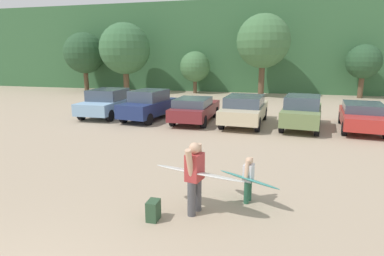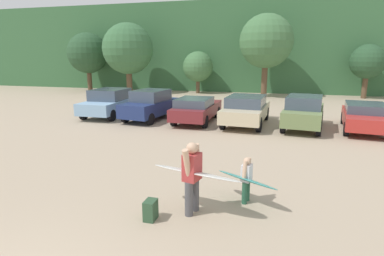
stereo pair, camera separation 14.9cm
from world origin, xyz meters
TOP-DOWN VIEW (x-y plane):
  - hillside_ridge at (0.00, 34.96)m, footprint 108.00×12.00m
  - tree_far_left at (-15.29, 26.78)m, footprint 4.10×4.10m
  - tree_ridge_back at (-10.16, 25.59)m, footprint 4.78×4.78m
  - tree_left at (-3.75, 27.31)m, footprint 2.88×2.88m
  - tree_center at (2.57, 25.94)m, footprint 4.56×4.56m
  - tree_center_right at (10.85, 27.21)m, footprint 2.84×2.84m
  - parked_car_sky_blue at (-5.87, 14.21)m, footprint 2.02×4.31m
  - parked_car_navy at (-3.11, 13.85)m, footprint 2.28×4.19m
  - parked_car_maroon at (-0.41, 13.85)m, footprint 1.94×4.50m
  - parked_car_champagne at (2.26, 13.86)m, footprint 2.25×4.76m
  - parked_car_olive_green at (5.09, 13.64)m, footprint 2.27×4.33m
  - parked_car_red at (7.90, 13.93)m, footprint 2.39×4.49m
  - person_adult at (2.08, 3.80)m, footprint 0.40×0.72m
  - person_child at (3.21, 4.67)m, footprint 0.27×0.46m
  - surfboard_white at (2.14, 3.89)m, footprint 2.32×1.17m
  - surfboard_teal at (3.21, 4.62)m, footprint 1.71×1.28m
  - backpack_dropped at (1.28, 3.25)m, footprint 0.24×0.34m

SIDE VIEW (x-z plane):
  - backpack_dropped at x=1.28m, z-range 0.00..0.45m
  - surfboard_teal at x=3.21m, z-range 0.48..0.74m
  - person_child at x=3.21m, z-range 0.07..1.22m
  - parked_car_red at x=7.90m, z-range 0.06..1.36m
  - parked_car_maroon at x=-0.41m, z-range 0.05..1.41m
  - parked_car_champagne at x=2.26m, z-range 0.05..1.57m
  - parked_car_sky_blue at x=-5.87m, z-range 0.02..1.63m
  - parked_car_navy at x=-3.11m, z-range 0.02..1.68m
  - parked_car_olive_green at x=5.09m, z-range 0.04..1.67m
  - surfboard_white at x=2.14m, z-range 0.81..1.07m
  - person_adult at x=2.08m, z-range 0.11..1.78m
  - tree_left at x=-3.75m, z-range 0.54..4.52m
  - tree_center_right at x=10.85m, z-range 0.80..5.29m
  - tree_far_left at x=-15.29m, z-range 0.87..6.75m
  - tree_ridge_back at x=-10.16m, z-range 0.89..7.49m
  - hillside_ridge at x=0.00m, z-range 0.00..8.83m
  - tree_center at x=2.57m, z-range 1.22..8.26m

